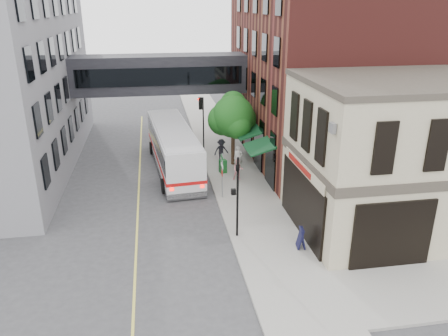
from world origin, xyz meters
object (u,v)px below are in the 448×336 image
object	(u,v)px
pedestrian_b	(238,170)
pedestrian_a	(238,158)
pedestrian_c	(221,150)
newspaper_box	(223,166)
bus	(173,147)
sandwich_board	(301,238)

from	to	relation	value
pedestrian_b	pedestrian_a	bearing A→B (deg)	87.98
pedestrian_b	pedestrian_c	world-z (taller)	pedestrian_c
pedestrian_b	newspaper_box	xyz separation A→B (m)	(-0.82, 1.56, -0.27)
pedestrian_a	newspaper_box	world-z (taller)	pedestrian_a
pedestrian_a	pedestrian_b	distance (m)	2.00
bus	sandwich_board	world-z (taller)	bus
pedestrian_a	sandwich_board	size ratio (longest dim) A/B	1.68
pedestrian_a	newspaper_box	distance (m)	1.35
pedestrian_c	bus	bearing A→B (deg)	177.95
pedestrian_a	sandwich_board	bearing A→B (deg)	-83.44
bus	pedestrian_b	xyz separation A→B (m)	(4.34, -3.30, -0.89)
newspaper_box	sandwich_board	distance (m)	11.29
pedestrian_a	newspaper_box	size ratio (longest dim) A/B	1.87
pedestrian_c	newspaper_box	world-z (taller)	pedestrian_c
bus	pedestrian_b	distance (m)	5.52
pedestrian_a	pedestrian_c	xyz separation A→B (m)	(-0.96, 2.01, -0.01)
newspaper_box	sandwich_board	size ratio (longest dim) A/B	0.90
pedestrian_b	pedestrian_c	distance (m)	4.01
pedestrian_b	newspaper_box	size ratio (longest dim) A/B	1.54
pedestrian_c	newspaper_box	distance (m)	2.46
pedestrian_b	sandwich_board	size ratio (longest dim) A/B	1.38
sandwich_board	bus	bearing A→B (deg)	121.66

